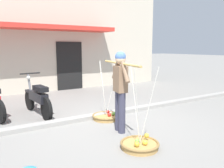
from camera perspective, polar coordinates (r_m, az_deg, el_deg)
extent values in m
plane|color=gray|center=(5.38, -0.08, -10.19)|extent=(90.00, 90.00, 0.00)
cube|color=gray|center=(5.94, -3.64, -7.81)|extent=(20.00, 0.24, 0.10)
cylinder|color=#38384C|center=(4.97, 1.63, -6.63)|extent=(0.15, 0.15, 0.86)
cylinder|color=#38384C|center=(4.81, 2.45, -7.17)|extent=(0.15, 0.15, 0.86)
cube|color=#84664C|center=(4.74, 2.08, 1.26)|extent=(0.26, 0.37, 0.54)
sphere|color=#E0B78E|center=(4.70, 2.11, 6.15)|extent=(0.21, 0.21, 0.21)
sphere|color=#4C70B2|center=(4.70, 2.11, 6.76)|extent=(0.22, 0.22, 0.22)
cylinder|color=#84664C|center=(4.94, 1.01, 3.57)|extent=(0.15, 0.35, 0.43)
cylinder|color=#84664C|center=(4.50, 3.28, 3.01)|extent=(0.15, 0.35, 0.43)
cylinder|color=tan|center=(4.71, 2.10, 5.12)|extent=(0.38, 1.77, 0.04)
cylinder|color=#B2894C|center=(5.80, -1.47, -8.27)|extent=(0.65, 0.65, 0.09)
torus|color=olive|center=(5.79, -1.47, -7.79)|extent=(0.70, 0.70, 0.05)
sphere|color=red|center=(5.70, -0.66, -7.63)|extent=(0.09, 0.09, 0.09)
sphere|color=red|center=(5.96, -1.05, -6.90)|extent=(0.09, 0.09, 0.09)
sphere|color=#75B645|center=(5.79, 0.42, -7.36)|extent=(0.09, 0.09, 0.09)
cylinder|color=silver|center=(5.76, -2.25, -0.98)|extent=(0.01, 0.31, 1.36)
cylinder|color=silver|center=(5.50, -2.28, -1.45)|extent=(0.27, 0.16, 1.36)
cylinder|color=silver|center=(5.63, 0.03, -1.20)|extent=(0.27, 0.16, 1.36)
cylinder|color=#B2894C|center=(4.25, 6.87, -14.99)|extent=(0.65, 0.65, 0.09)
torus|color=olive|center=(4.23, 6.88, -14.37)|extent=(0.70, 0.70, 0.05)
sphere|color=gold|center=(4.08, 6.19, -14.63)|extent=(0.09, 0.09, 0.09)
sphere|color=gold|center=(4.24, 6.33, -13.79)|extent=(0.08, 0.08, 0.08)
sphere|color=#7BBE48|center=(4.22, 6.26, -13.85)|extent=(0.09, 0.09, 0.09)
sphere|color=gold|center=(4.17, 8.18, -14.15)|extent=(0.10, 0.10, 0.10)
sphere|color=gold|center=(4.33, 8.55, -12.53)|extent=(0.09, 0.09, 0.09)
cylinder|color=silver|center=(4.13, 5.76, -5.06)|extent=(0.01, 0.31, 1.36)
cylinder|color=silver|center=(3.88, 6.25, -5.99)|extent=(0.27, 0.16, 1.36)
cylinder|color=silver|center=(4.04, 9.17, -5.45)|extent=(0.27, 0.16, 1.36)
cylinder|color=black|center=(6.98, -19.77, -3.75)|extent=(0.14, 0.59, 0.58)
cylinder|color=black|center=(5.84, -15.95, -6.00)|extent=(0.14, 0.59, 0.58)
cube|color=black|center=(6.93, -19.88, -1.64)|extent=(0.17, 0.29, 0.06)
cube|color=black|center=(6.27, -17.82, -3.01)|extent=(0.30, 0.92, 0.24)
cube|color=black|center=(6.05, -17.34, -1.08)|extent=(0.28, 0.58, 0.12)
cylinder|color=slate|center=(6.81, -19.68, -0.70)|extent=(0.09, 0.30, 0.76)
cylinder|color=black|center=(6.68, -19.64, 2.50)|extent=(0.54, 0.09, 0.04)
sphere|color=silver|center=(6.85, -20.00, 1.45)|extent=(0.11, 0.11, 0.11)
cube|color=beige|center=(11.81, -24.18, 9.89)|extent=(13.00, 5.00, 4.20)
cube|color=red|center=(8.87, -21.72, 13.15)|extent=(7.15, 1.00, 0.16)
cube|color=black|center=(9.86, -10.45, 4.43)|extent=(1.10, 0.06, 2.00)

